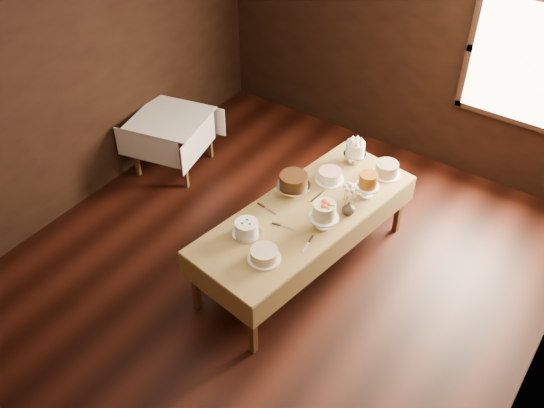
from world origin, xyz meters
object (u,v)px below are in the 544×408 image
(display_table, at_px, (305,216))
(cake_chocolate, at_px, (294,185))
(cake_speckled, at_px, (387,169))
(cake_server_e, at_px, (270,211))
(flower_vase, at_px, (349,208))
(cake_server_b, at_px, (306,247))
(cake_meringue, at_px, (355,153))
(cake_flowers, at_px, (324,217))
(cake_server_c, at_px, (321,193))
(cake_server_a, at_px, (288,228))
(cake_lattice, at_px, (330,176))
(cake_caramel, at_px, (367,186))
(cake_swirl, at_px, (247,229))
(cake_cream, at_px, (264,255))
(side_table, at_px, (171,123))

(display_table, relative_size, cake_chocolate, 7.33)
(display_table, xyz_separation_m, cake_speckled, (0.37, 0.98, 0.12))
(cake_server_e, relative_size, flower_vase, 1.79)
(display_table, distance_m, flower_vase, 0.43)
(cake_chocolate, height_order, cake_server_b, cake_chocolate)
(cake_meringue, bearing_deg, cake_server_b, -78.64)
(cake_flowers, height_order, cake_server_c, cake_flowers)
(cake_chocolate, distance_m, cake_flowers, 0.55)
(cake_server_a, xyz_separation_m, cake_server_b, (0.27, -0.12, 0.00))
(display_table, bearing_deg, cake_meringue, 90.80)
(cake_lattice, relative_size, cake_chocolate, 0.96)
(cake_caramel, distance_m, cake_server_e, 0.99)
(cake_chocolate, relative_size, cake_flowers, 1.20)
(cake_flowers, distance_m, cake_server_c, 0.50)
(cake_server_b, height_order, flower_vase, flower_vase)
(cake_swirl, bearing_deg, cake_flowers, 42.70)
(display_table, relative_size, cake_speckled, 7.67)
(cake_server_a, relative_size, cake_server_e, 1.00)
(display_table, bearing_deg, cake_server_e, -147.18)
(cake_chocolate, bearing_deg, cake_server_c, 35.75)
(cake_lattice, xyz_separation_m, cake_server_c, (0.04, -0.23, -0.05))
(cake_caramel, distance_m, cake_server_b, 0.97)
(cake_server_b, bearing_deg, cake_swirl, -83.72)
(cake_lattice, xyz_separation_m, cake_chocolate, (-0.18, -0.39, 0.06))
(cake_server_e, bearing_deg, cake_cream, -51.70)
(side_table, height_order, cake_cream, cake_cream)
(display_table, xyz_separation_m, cake_server_b, (0.27, -0.41, 0.06))
(side_table, bearing_deg, cake_server_c, -6.07)
(cake_speckled, height_order, cake_swirl, cake_swirl)
(side_table, bearing_deg, cake_server_b, -21.13)
(cake_cream, bearing_deg, cake_meringue, 91.77)
(cake_lattice, height_order, cake_chocolate, cake_chocolate)
(cake_chocolate, distance_m, cake_cream, 0.95)
(cake_swirl, bearing_deg, flower_vase, 51.51)
(display_table, height_order, cake_chocolate, cake_chocolate)
(side_table, relative_size, cake_caramel, 3.62)
(flower_vase, bearing_deg, cake_flowers, -108.08)
(cake_speckled, xyz_separation_m, cake_lattice, (-0.43, -0.42, -0.01))
(cake_meringue, xyz_separation_m, cake_chocolate, (-0.23, -0.82, -0.01))
(display_table, bearing_deg, cake_cream, -86.95)
(cake_lattice, xyz_separation_m, cake_caramel, (0.43, -0.01, 0.07))
(cake_meringue, bearing_deg, side_table, -169.40)
(side_table, distance_m, cake_caramel, 2.63)
(cake_server_e, bearing_deg, cake_server_a, -12.36)
(cake_lattice, height_order, cake_swirl, cake_swirl)
(cake_chocolate, bearing_deg, cake_server_e, -96.36)
(cake_chocolate, bearing_deg, flower_vase, 5.16)
(cake_caramel, bearing_deg, display_table, -123.47)
(cake_server_c, bearing_deg, cake_server_b, -155.11)
(cake_server_c, bearing_deg, cake_flowers, -142.98)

